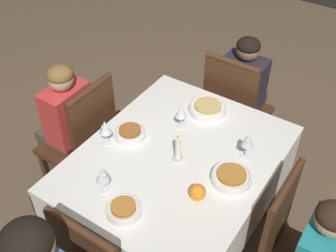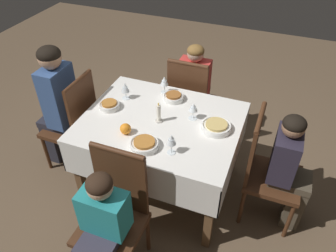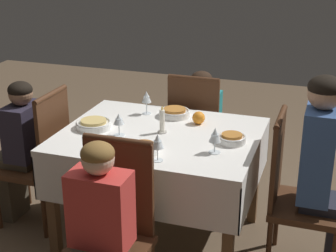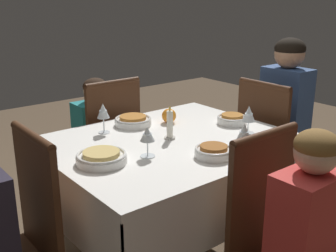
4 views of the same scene
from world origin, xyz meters
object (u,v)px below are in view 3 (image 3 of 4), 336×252
chair_south (197,131)px  bowl_west (232,138)px  wine_glass_north (158,142)px  dining_table (160,149)px  bowl_south (175,112)px  person_child_teal (203,122)px  chair_north (111,227)px  person_child_dark (19,146)px  wine_glass_south (146,98)px  orange_fruit (199,118)px  chair_west (294,190)px  bowl_east (94,124)px  bowl_north (143,148)px  person_adult_denim (325,167)px  person_child_red (96,236)px  chair_east (41,155)px  candle_centerpiece (162,123)px  wine_glass_east (119,120)px  wine_glass_west (215,136)px

chair_south → bowl_west: bearing=119.6°
chair_south → wine_glass_north: (-0.08, 1.12, 0.36)m
dining_table → bowl_south: size_ratio=5.88×
dining_table → person_child_teal: bearing=-92.6°
chair_north → person_child_dark: (1.01, -0.68, 0.05)m
wine_glass_south → orange_fruit: wine_glass_south is taller
chair_west → bowl_east: chair_west is taller
chair_south → bowl_east: (0.47, 0.78, 0.28)m
dining_table → person_child_teal: 0.92m
person_child_teal → bowl_north: size_ratio=5.45×
person_adult_denim → person_child_red: (1.02, 0.89, -0.12)m
person_adult_denim → person_child_teal: size_ratio=1.28×
dining_table → chair_west: 0.86m
dining_table → person_adult_denim: size_ratio=1.00×
chair_west → person_adult_denim: (-0.16, -0.00, 0.18)m
wine_glass_north → chair_north: bearing=68.1°
dining_table → person_child_dark: 1.02m
chair_east → wine_glass_north: bearing=70.8°
person_child_red → bowl_west: 1.03m
dining_table → person_child_red: bearing=89.2°
chair_north → person_child_red: 0.18m
bowl_north → bowl_south: bearing=-88.5°
chair_north → bowl_east: 0.84m
person_child_dark → candle_centerpiece: (-1.03, -0.06, 0.27)m
wine_glass_east → bowl_south: bearing=-116.3°
person_child_teal → bowl_east: bearing=63.6°
wine_glass_south → chair_south: bearing=-120.9°
wine_glass_west → bowl_north: 0.41m
chair_west → wine_glass_east: bearing=95.8°
person_adult_denim → bowl_south: person_adult_denim is taller
bowl_west → wine_glass_east: 0.70m
wine_glass_west → wine_glass_north: bearing=37.4°
dining_table → candle_centerpiece: bearing=-127.5°
chair_west → bowl_west: size_ratio=5.76×
bowl_east → person_child_dark: bearing=-0.1°
person_child_dark → bowl_east: bearing=89.9°
person_child_red → orange_fruit: 1.18m
person_child_dark → wine_glass_east: 0.85m
chair_east → wine_glass_west: chair_east is taller
person_child_teal → wine_glass_north: (-0.08, 1.29, 0.35)m
candle_centerpiece → dining_table: bearing=52.5°
wine_glass_west → bowl_east: 0.84m
chair_north → wine_glass_south: size_ratio=5.96×
chair_west → orange_fruit: 0.76m
chair_west → candle_centerpiece: chair_west is taller
chair_north → orange_fruit: chair_north is taller
person_child_teal → bowl_west: 1.04m
chair_north → bowl_south: bearing=89.8°
chair_south → bowl_south: chair_south is taller
wine_glass_west → orange_fruit: wine_glass_west is taller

